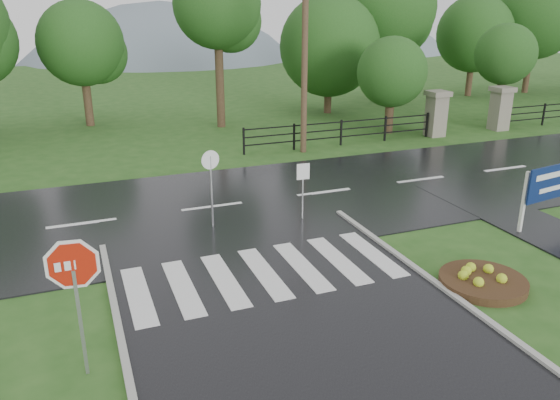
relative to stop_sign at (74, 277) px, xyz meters
name	(u,v)px	position (x,y,z in m)	size (l,w,h in m)	color
main_road	(212,208)	(4.21, 7.39, -1.91)	(90.00, 8.00, 0.04)	black
crosswalk	(264,273)	(4.21, 2.39, -1.85)	(6.50, 2.80, 0.02)	silver
pillar_west	(436,113)	(17.21, 13.39, -0.74)	(1.00, 1.00, 2.24)	gray
pillar_east	(500,107)	(21.21, 13.39, -0.74)	(1.00, 1.00, 2.24)	gray
fence_west	(341,130)	(11.96, 13.39, -1.19)	(9.58, 0.08, 1.20)	black
hills	(138,179)	(7.70, 62.39, -17.45)	(102.00, 48.00, 48.00)	slate
treeline	(166,123)	(5.21, 21.39, -1.91)	(83.20, 5.20, 10.00)	#1A4615
stop_sign	(74,277)	(0.00, 0.00, 0.00)	(1.22, 0.17, 2.76)	#939399
estate_billboard	(553,185)	(12.94, 2.17, -0.58)	(2.20, 0.41, 1.94)	silver
flower_bed	(483,280)	(8.78, 0.02, -1.76)	(2.01, 2.01, 0.40)	#332111
reg_sign_small	(303,179)	(6.51, 5.36, -0.62)	(0.40, 0.06, 1.79)	#939399
reg_sign_round	(211,180)	(3.80, 5.71, -0.43)	(0.54, 0.14, 2.36)	#939399
utility_pole_east	(305,59)	(9.82, 12.89, 2.13)	(1.42, 0.27, 7.96)	#473523
entrance_tree_left	(392,72)	(15.46, 14.89, 1.13)	(3.47, 3.47, 4.80)	#3D2B1C
entrance_tree_right	(506,55)	(22.49, 14.89, 1.75)	(3.23, 3.23, 5.32)	#3D2B1C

